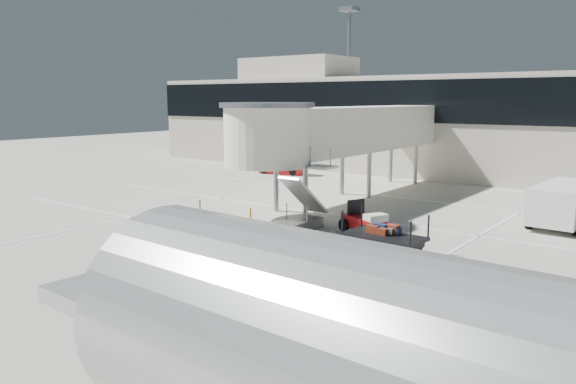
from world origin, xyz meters
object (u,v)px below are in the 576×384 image
ground_worker (229,252)px  belt_loader (283,165)px  box_cart_near (177,240)px  minivan (566,201)px  baggage_tug (365,222)px  suitcase_cart (383,238)px  box_cart_far (213,228)px

ground_worker → belt_loader: 27.35m
box_cart_near → minivan: size_ratio=0.71×
baggage_tug → minivan: (7.10, 7.49, 0.69)m
baggage_tug → box_cart_near: box_cart_near is taller
suitcase_cart → box_cart_far: bearing=-151.3°
baggage_tug → box_cart_near: bearing=-95.2°
minivan → box_cart_far: bearing=-129.0°
minivan → ground_worker: bearing=-112.4°
suitcase_cart → box_cart_near: (-6.40, -5.49, 0.06)m
baggage_tug → suitcase_cart: (2.10, -2.19, 0.00)m
box_cart_far → minivan: bearing=49.5°
ground_worker → minivan: minivan is taller
minivan → belt_loader: (-22.83, 6.73, -0.53)m
minivan → box_cart_near: bearing=-123.6°
ground_worker → box_cart_near: bearing=165.8°
baggage_tug → box_cart_far: bearing=-106.5°
baggage_tug → box_cart_far: size_ratio=0.62×
minivan → suitcase_cart: bearing=-114.0°
ground_worker → minivan: bearing=63.6°
baggage_tug → box_cart_near: size_ratio=0.64×
box_cart_near → baggage_tug: bearing=66.6°
baggage_tug → box_cart_near: (-4.30, -7.68, 0.06)m
ground_worker → minivan: size_ratio=0.32×
box_cart_far → minivan: minivan is taller
minivan → belt_loader: bearing=166.9°
suitcase_cart → belt_loader: belt_loader is taller
suitcase_cart → box_cart_far: size_ratio=1.00×
box_cart_far → minivan: 17.38m
baggage_tug → box_cart_far: box_cart_far is taller
box_cart_near → belt_loader: (-11.43, 21.91, 0.10)m
suitcase_cart → box_cart_far: box_cart_far is taller
minivan → belt_loader: size_ratio=1.38×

